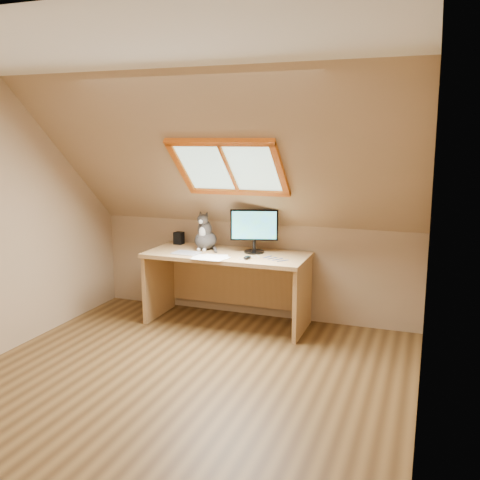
% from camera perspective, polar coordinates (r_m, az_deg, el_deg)
% --- Properties ---
extents(ground, '(3.50, 3.50, 0.00)m').
position_cam_1_polar(ground, '(4.36, -6.18, -14.84)').
color(ground, brown).
rests_on(ground, ground).
extents(room_shell, '(3.52, 3.52, 2.41)m').
position_cam_1_polar(room_shell, '(3.88, -7.21, 4.00)').
color(room_shell, '#A28361').
rests_on(room_shell, ground).
extents(desk, '(1.63, 0.71, 0.74)m').
position_cam_1_polar(desk, '(5.50, -1.11, -3.55)').
color(desk, tan).
rests_on(desk, ground).
extents(monitor, '(0.47, 0.20, 0.44)m').
position_cam_1_polar(monitor, '(5.35, 1.53, 1.30)').
color(monitor, black).
rests_on(monitor, desk).
extents(cat, '(0.23, 0.27, 0.41)m').
position_cam_1_polar(cat, '(5.54, -3.74, 0.48)').
color(cat, '#423D3A').
rests_on(cat, desk).
extents(desk_speaker, '(0.10, 0.10, 0.13)m').
position_cam_1_polar(desk_speaker, '(5.86, -6.54, 0.21)').
color(desk_speaker, black).
rests_on(desk_speaker, desk).
extents(graphics_tablet, '(0.27, 0.20, 0.01)m').
position_cam_1_polar(graphics_tablet, '(5.38, -5.74, -1.40)').
color(graphics_tablet, '#B2B2B7').
rests_on(graphics_tablet, desk).
extents(mouse, '(0.09, 0.11, 0.03)m').
position_cam_1_polar(mouse, '(5.11, 0.78, -1.87)').
color(mouse, black).
rests_on(mouse, desk).
extents(papers, '(0.35, 0.30, 0.01)m').
position_cam_1_polar(papers, '(5.18, -3.33, -1.86)').
color(papers, white).
rests_on(papers, desk).
extents(cables, '(0.51, 0.26, 0.01)m').
position_cam_1_polar(cables, '(5.13, 2.68, -1.97)').
color(cables, silver).
rests_on(cables, desk).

